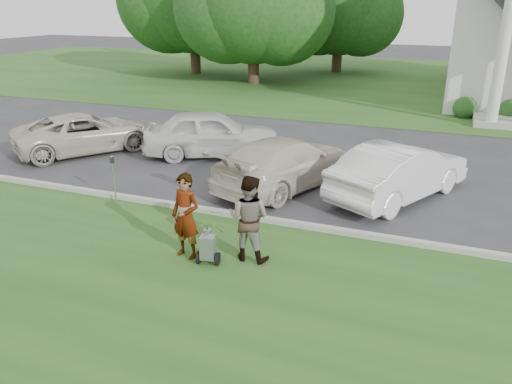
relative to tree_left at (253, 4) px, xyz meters
The scene contains 14 objects.
ground 23.95m from the tree_left, 69.98° to the right, with size 120.00×120.00×0.00m, color #333335.
grass_strip 26.73m from the tree_left, 72.22° to the right, with size 80.00×7.00×0.01m, color #21501B.
church_lawn 10.74m from the tree_left, 32.03° to the left, with size 80.00×30.00×0.01m, color #21501B.
curb 23.43m from the tree_left, 69.51° to the right, with size 80.00×0.18×0.15m, color #9E9E93.
tree_left is the anchor object (origin of this frame).
tree_back 8.95m from the tree_left, 63.43° to the left, with size 9.61×7.60×8.89m.
striping_cart 25.77m from the tree_left, 70.73° to the right, with size 0.57×1.01×0.89m.
person_left 25.36m from the tree_left, 71.87° to the right, with size 0.70×0.46×1.91m, color #999999.
person_right 25.42m from the tree_left, 68.76° to the right, with size 0.93×0.72×1.91m, color #999999.
parking_meter_near 22.52m from the tree_left, 78.58° to the right, with size 0.10×0.09×1.35m.
car_a 18.31m from the tree_left, 89.14° to the right, with size 2.35×5.10×1.42m, color beige.
car_b 17.80m from the tree_left, 73.55° to the right, with size 1.97×4.90×1.67m, color silver.
car_c 20.95m from the tree_left, 65.73° to the right, with size 2.12×5.20×1.51m, color beige.
car_d 22.25m from the tree_left, 57.61° to the right, with size 1.68×4.82×1.59m, color silver.
Camera 1 is at (4.72, -10.39, 5.28)m, focal length 35.00 mm.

